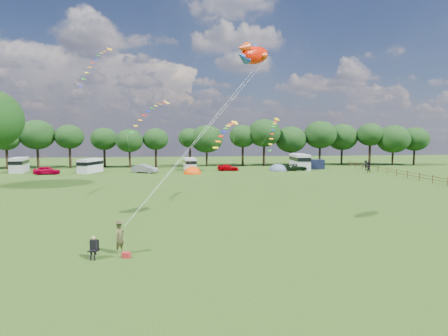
{
  "coord_description": "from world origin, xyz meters",
  "views": [
    {
      "loc": [
        -3.86,
        -25.46,
        7.12
      ],
      "look_at": [
        0.0,
        8.0,
        4.0
      ],
      "focal_mm": 30.0,
      "sensor_mm": 36.0,
      "label": 1
    }
  ],
  "objects": [
    {
      "name": "campervan_b",
      "position": [
        -20.34,
        44.78,
        1.34
      ],
      "size": [
        3.88,
        5.54,
        2.5
      ],
      "rotation": [
        0.0,
        0.0,
        1.2
      ],
      "color": "silver",
      "rests_on": "ground"
    },
    {
      "name": "fence",
      "position": [
        32.0,
        34.5,
        0.7
      ],
      "size": [
        0.12,
        33.12,
        1.2
      ],
      "color": "#472D19",
      "rests_on": "ground"
    },
    {
      "name": "campervan_a",
      "position": [
        -33.5,
        46.97,
        1.44
      ],
      "size": [
        3.18,
        5.77,
        2.68
      ],
      "rotation": [
        0.0,
        0.0,
        1.73
      ],
      "color": "#B7B7B9",
      "rests_on": "ground"
    },
    {
      "name": "car_c",
      "position": [
        5.08,
        45.21,
        0.6
      ],
      "size": [
        3.99,
        1.69,
        1.19
      ],
      "primitive_type": "imported",
      "rotation": [
        0.0,
        0.0,
        1.58
      ],
      "color": "#B10006",
      "rests_on": "ground"
    },
    {
      "name": "car_d",
      "position": [
        18.05,
        44.06,
        0.62
      ],
      "size": [
        4.62,
        2.19,
        1.25
      ],
      "primitive_type": "imported",
      "rotation": [
        0.0,
        0.0,
        1.54
      ],
      "color": "black",
      "rests_on": "ground"
    },
    {
      "name": "ground_plane",
      "position": [
        0.0,
        0.0,
        0.0
      ],
      "size": [
        180.0,
        180.0,
        0.0
      ],
      "primitive_type": "plane",
      "color": "black",
      "rests_on": "ground"
    },
    {
      "name": "tree_line",
      "position": [
        5.3,
        54.99,
        6.35
      ],
      "size": [
        102.98,
        10.98,
        10.27
      ],
      "color": "black",
      "rests_on": "ground"
    },
    {
      "name": "fish_kite",
      "position": [
        1.55,
        2.83,
        13.02
      ],
      "size": [
        3.43,
        3.25,
        2.0
      ],
      "rotation": [
        0.0,
        -0.21,
        0.74
      ],
      "color": "red",
      "rests_on": "ground"
    },
    {
      "name": "campervan_d",
      "position": [
        19.55,
        46.29,
        1.64
      ],
      "size": [
        2.79,
        6.28,
        3.05
      ],
      "rotation": [
        0.0,
        0.0,
        1.55
      ],
      "color": "#BABABD",
      "rests_on": "ground"
    },
    {
      "name": "tent_greyblue",
      "position": [
        14.57,
        44.1,
        0.02
      ],
      "size": [
        3.52,
        3.86,
        2.62
      ],
      "color": "#465668",
      "rests_on": "ground"
    },
    {
      "name": "kite_flyer",
      "position": [
        -7.52,
        -3.19,
        0.92
      ],
      "size": [
        0.76,
        0.8,
        1.84
      ],
      "primitive_type": "imported",
      "rotation": [
        0.0,
        0.0,
        0.9
      ],
      "color": "#4C4828",
      "rests_on": "ground"
    },
    {
      "name": "camp_chair",
      "position": [
        -8.86,
        -3.9,
        0.77
      ],
      "size": [
        0.64,
        0.65,
        1.3
      ],
      "rotation": [
        0.0,
        0.0,
        -0.28
      ],
      "color": "#99999E",
      "rests_on": "ground"
    },
    {
      "name": "streamer_kite_d",
      "position": [
        8.21,
        22.37,
        7.74
      ],
      "size": [
        2.69,
        4.99,
        4.29
      ],
      "rotation": [
        0.0,
        0.0,
        0.39
      ],
      "color": "#D7BE00",
      "rests_on": "ground"
    },
    {
      "name": "walker_a",
      "position": [
        30.02,
        38.9,
        0.98
      ],
      "size": [
        0.99,
        0.64,
        1.96
      ],
      "primitive_type": "imported",
      "rotation": [
        0.0,
        0.0,
        3.08
      ],
      "color": "black",
      "rests_on": "ground"
    },
    {
      "name": "car_a",
      "position": [
        -27.03,
        42.21,
        0.73
      ],
      "size": [
        4.6,
        2.32,
        1.47
      ],
      "primitive_type": "imported",
      "rotation": [
        0.0,
        0.0,
        1.71
      ],
      "color": "#AD0025",
      "rests_on": "ground"
    },
    {
      "name": "car_b",
      "position": [
        -10.41,
        42.97,
        0.78
      ],
      "size": [
        4.69,
        3.3,
        1.56
      ],
      "primitive_type": "imported",
      "rotation": [
        0.0,
        0.0,
        1.15
      ],
      "color": "gray",
      "rests_on": "ground"
    },
    {
      "name": "walker_b",
      "position": [
        32.0,
        43.58,
        0.96
      ],
      "size": [
        1.35,
        0.85,
        1.93
      ],
      "primitive_type": "imported",
      "rotation": [
        0.0,
        0.0,
        3.37
      ],
      "color": "black",
      "rests_on": "ground"
    },
    {
      "name": "tent_orange",
      "position": [
        -1.87,
        40.6,
        0.02
      ],
      "size": [
        3.23,
        3.53,
        2.52
      ],
      "color": "#E93E02",
      "rests_on": "ground"
    },
    {
      "name": "streamer_kite_b",
      "position": [
        -6.98,
        17.98,
        9.67
      ],
      "size": [
        4.32,
        4.79,
        3.83
      ],
      "rotation": [
        0.0,
        0.0,
        0.97
      ],
      "color": "yellow",
      "rests_on": "ground"
    },
    {
      "name": "kite_bag",
      "position": [
        -7.04,
        -4.05,
        0.16
      ],
      "size": [
        0.53,
        0.44,
        0.32
      ],
      "primitive_type": "cube",
      "rotation": [
        0.0,
        0.0,
        -0.37
      ],
      "color": "#AE1F24",
      "rests_on": "ground"
    },
    {
      "name": "campervan_c",
      "position": [
        -2.16,
        46.92,
        1.28
      ],
      "size": [
        2.48,
        5.01,
        2.38
      ],
      "rotation": [
        0.0,
        0.0,
        1.66
      ],
      "color": "silver",
      "rests_on": "ground"
    },
    {
      "name": "streamer_kite_a",
      "position": [
        -14.33,
        25.07,
        16.51
      ],
      "size": [
        3.3,
        5.48,
        5.74
      ],
      "rotation": [
        0.0,
        0.0,
        0.55
      ],
      "color": "#FFBE06",
      "rests_on": "ground"
    },
    {
      "name": "streamer_kite_c",
      "position": [
        0.98,
        13.28,
        7.53
      ],
      "size": [
        3.26,
        4.95,
        2.83
      ],
      "rotation": [
        0.0,
        0.0,
        0.48
      ],
      "color": "yellow",
      "rests_on": "ground"
    },
    {
      "name": "awning_navy",
      "position": [
        23.24,
        47.14,
        0.94
      ],
      "size": [
        3.31,
        2.83,
        1.87
      ],
      "primitive_type": "cube",
      "rotation": [
        0.0,
        0.0,
        -0.14
      ],
      "color": "black",
      "rests_on": "ground"
    }
  ]
}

